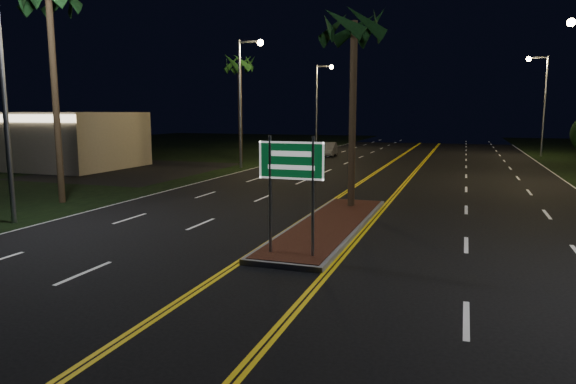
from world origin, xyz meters
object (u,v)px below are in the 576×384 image
at_px(palm_left_far, 240,64).
at_px(streetlight_left_near, 10,62).
at_px(highway_sign, 291,172).
at_px(streetlight_left_far, 320,97).
at_px(streetlight_left_mid, 245,88).
at_px(streetlight_right_far, 541,94).
at_px(car_near, 303,154).
at_px(commercial_building, 33,139).
at_px(palm_median, 354,27).
at_px(car_far, 328,148).
at_px(median_island, 330,225).

bearing_deg(palm_left_far, streetlight_left_near, -84.79).
relative_size(highway_sign, palm_left_far, 0.36).
distance_m(streetlight_left_near, streetlight_left_far, 40.00).
height_order(streetlight_left_mid, streetlight_right_far, same).
height_order(streetlight_left_near, palm_left_far, streetlight_left_near).
bearing_deg(palm_left_far, car_near, 3.28).
relative_size(highway_sign, streetlight_left_near, 0.36).
bearing_deg(streetlight_left_far, car_near, -79.31).
distance_m(commercial_building, palm_median, 28.18).
bearing_deg(streetlight_left_far, commercial_building, -122.65).
bearing_deg(streetlight_left_far, palm_left_far, -97.78).
height_order(streetlight_left_near, streetlight_left_mid, same).
bearing_deg(car_far, commercial_building, -145.37).
relative_size(median_island, car_far, 2.35).
height_order(commercial_building, streetlight_right_far, streetlight_right_far).
xyz_separation_m(streetlight_left_near, streetlight_left_mid, (0.00, 20.00, 0.00)).
height_order(palm_median, palm_left_far, palm_left_far).
bearing_deg(car_near, streetlight_left_mid, -126.20).
bearing_deg(palm_left_far, streetlight_left_far, 82.22).
relative_size(car_near, car_far, 1.05).
distance_m(highway_sign, palm_median, 9.11).
bearing_deg(palm_left_far, streetlight_left_mid, -61.33).
xyz_separation_m(highway_sign, palm_median, (0.00, 7.70, 4.87)).
height_order(commercial_building, streetlight_left_mid, streetlight_left_mid).
height_order(streetlight_left_mid, car_far, streetlight_left_mid).
bearing_deg(streetlight_right_far, median_island, -106.87).
bearing_deg(highway_sign, palm_left_far, 116.92).
height_order(median_island, streetlight_right_far, streetlight_right_far).
relative_size(highway_sign, commercial_building, 0.21).
distance_m(streetlight_left_mid, car_far, 13.39).
bearing_deg(car_near, commercial_building, -157.24).
distance_m(highway_sign, car_far, 34.19).
relative_size(streetlight_left_near, car_far, 2.06).
bearing_deg(streetlight_right_far, streetlight_left_mid, -139.70).
relative_size(streetlight_left_near, car_near, 1.95).
distance_m(streetlight_left_near, palm_left_far, 24.19).
bearing_deg(palm_median, streetlight_right_far, 71.38).
distance_m(highway_sign, commercial_building, 31.17).
bearing_deg(streetlight_right_far, car_far, -162.01).
height_order(streetlight_left_mid, streetlight_left_far, same).
height_order(median_island, palm_left_far, palm_left_far).
bearing_deg(median_island, streetlight_right_far, 73.13).
bearing_deg(car_far, streetlight_left_mid, -110.52).
height_order(streetlight_left_far, streetlight_right_far, same).
height_order(streetlight_left_mid, palm_median, streetlight_left_mid).
distance_m(commercial_building, car_near, 20.18).
height_order(streetlight_left_far, car_far, streetlight_left_far).
distance_m(streetlight_left_far, palm_median, 35.18).
height_order(median_island, streetlight_left_near, streetlight_left_near).
distance_m(median_island, commercial_building, 29.13).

